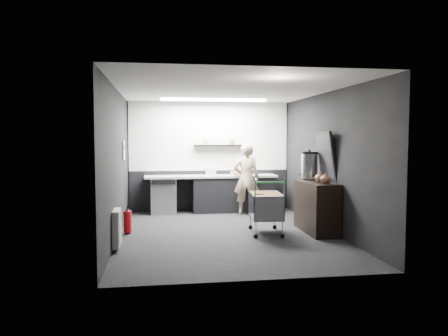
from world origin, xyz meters
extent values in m
plane|color=black|center=(0.00, 0.00, 0.00)|extent=(5.50, 5.50, 0.00)
plane|color=white|center=(0.00, 0.00, 2.70)|extent=(5.50, 5.50, 0.00)
plane|color=black|center=(0.00, 2.75, 1.35)|extent=(5.50, 0.00, 5.50)
plane|color=black|center=(0.00, -2.75, 1.35)|extent=(5.50, 0.00, 5.50)
plane|color=black|center=(-2.00, 0.00, 1.35)|extent=(0.00, 5.50, 5.50)
plane|color=black|center=(2.00, 0.00, 1.35)|extent=(0.00, 5.50, 5.50)
cube|color=silver|center=(0.00, 2.73, 1.85)|extent=(3.95, 0.02, 1.70)
cube|color=black|center=(0.00, 2.73, 0.50)|extent=(3.95, 0.02, 1.00)
cube|color=black|center=(0.20, 2.62, 1.62)|extent=(1.20, 0.22, 0.04)
cylinder|color=silver|center=(1.40, 2.72, 2.15)|extent=(0.20, 0.03, 0.20)
cube|color=silver|center=(-1.98, 1.30, 1.55)|extent=(0.02, 0.30, 0.40)
cube|color=red|center=(-1.98, 1.30, 1.62)|extent=(0.02, 0.22, 0.10)
cube|color=silver|center=(-1.94, -0.90, 0.35)|extent=(0.10, 0.50, 0.60)
cube|color=white|center=(0.00, 1.85, 2.67)|extent=(2.40, 0.20, 0.04)
cube|color=black|center=(0.55, 2.42, 0.42)|extent=(2.00, 0.56, 0.85)
cube|color=#A7A7A3|center=(0.00, 2.42, 0.88)|extent=(3.20, 0.60, 0.05)
cube|color=#9EA0A5|center=(-1.15, 2.42, 0.42)|extent=(0.60, 0.58, 0.85)
cube|color=black|center=(-1.15, 2.12, 0.78)|extent=(0.56, 0.02, 0.10)
imported|color=beige|center=(0.79, 1.97, 0.84)|extent=(0.69, 0.52, 1.69)
cube|color=silver|center=(0.74, -0.12, 0.32)|extent=(0.64, 0.92, 0.02)
cube|color=silver|center=(0.47, -0.12, 0.54)|extent=(0.10, 0.87, 0.46)
cube|color=silver|center=(1.01, -0.12, 0.54)|extent=(0.10, 0.87, 0.46)
cube|color=silver|center=(0.74, -0.54, 0.54)|extent=(0.56, 0.07, 0.46)
cube|color=silver|center=(0.74, 0.31, 0.54)|extent=(0.56, 0.07, 0.46)
cylinder|color=silver|center=(0.50, -0.51, 0.17)|extent=(0.02, 0.02, 0.31)
cylinder|color=silver|center=(0.98, -0.51, 0.17)|extent=(0.02, 0.02, 0.31)
cylinder|color=silver|center=(0.50, 0.28, 0.17)|extent=(0.02, 0.02, 0.31)
cylinder|color=silver|center=(0.98, 0.28, 0.17)|extent=(0.02, 0.02, 0.31)
cylinder|color=#268C34|center=(0.74, -0.60, 1.02)|extent=(0.56, 0.08, 0.03)
cube|color=olive|center=(0.62, -0.01, 0.52)|extent=(0.27, 0.33, 0.39)
cube|color=olive|center=(0.88, -0.24, 0.50)|extent=(0.25, 0.31, 0.35)
cylinder|color=black|center=(0.50, -0.51, 0.04)|extent=(0.08, 0.04, 0.08)
cylinder|color=black|center=(0.50, 0.28, 0.04)|extent=(0.08, 0.04, 0.08)
cylinder|color=black|center=(0.98, -0.51, 0.04)|extent=(0.08, 0.04, 0.08)
cylinder|color=black|center=(0.98, 0.28, 0.04)|extent=(0.08, 0.04, 0.08)
cube|color=black|center=(1.74, -0.12, 0.49)|extent=(0.49, 1.30, 0.97)
cylinder|color=silver|center=(1.74, 0.31, 1.24)|extent=(0.32, 0.32, 0.50)
cylinder|color=black|center=(1.74, 0.31, 1.51)|extent=(0.32, 0.32, 0.04)
sphere|color=black|center=(1.74, 0.31, 1.56)|extent=(0.05, 0.05, 0.05)
ellipsoid|color=brown|center=(1.74, -0.28, 1.06)|extent=(0.19, 0.19, 0.16)
ellipsoid|color=brown|center=(1.74, -0.55, 1.06)|extent=(0.19, 0.19, 0.16)
cube|color=black|center=(1.94, -0.07, 1.46)|extent=(0.22, 0.76, 0.97)
cube|color=black|center=(1.92, -0.07, 1.46)|extent=(0.16, 0.65, 0.83)
cylinder|color=red|center=(-1.85, 0.27, 0.23)|extent=(0.15, 0.15, 0.41)
cone|color=black|center=(-1.85, 0.27, 0.46)|extent=(0.10, 0.10, 0.06)
cylinder|color=black|center=(-1.85, 0.27, 0.50)|extent=(0.03, 0.03, 0.06)
cube|color=#9A8252|center=(0.73, 2.37, 0.94)|extent=(0.49, 0.40, 0.09)
cylinder|color=silver|center=(-0.04, 2.42, 0.99)|extent=(0.19, 0.19, 0.19)
cube|color=silver|center=(0.00, 2.37, 0.99)|extent=(0.24, 0.21, 0.17)
camera|label=1|loc=(-1.25, -8.07, 1.82)|focal=35.00mm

